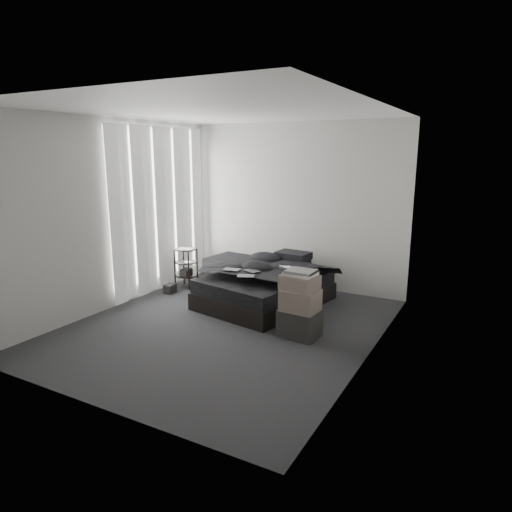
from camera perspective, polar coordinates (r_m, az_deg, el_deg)
The scene contains 25 objects.
floor at distance 5.81m, azimuth -3.83°, elevation -8.78°, with size 3.60×4.20×0.01m, color #2A2A2C.
ceiling at distance 5.42m, azimuth -4.26°, elevation 17.68°, with size 3.60×4.20×0.01m, color white.
wall_back at distance 7.31m, azimuth 4.92°, elevation 6.20°, with size 3.60×0.01×2.60m, color beige.
wall_front at distance 3.90m, azimuth -20.88°, elevation -0.43°, with size 3.60×0.01×2.60m, color beige.
wall_left at distance 6.61m, azimuth -17.35°, elevation 4.97°, with size 0.01×4.20×2.60m, color beige.
wall_right at distance 4.76m, azimuth 14.57°, elevation 2.27°, with size 0.01×4.20×2.60m, color beige.
window_left at distance 7.24m, azimuth -12.15°, elevation 6.30°, with size 0.02×2.00×2.30m, color white.
curtain_left at distance 7.21m, azimuth -11.82°, elevation 5.73°, with size 0.06×2.12×2.48m, color white.
bed at distance 6.59m, azimuth 1.13°, elevation -5.00°, with size 1.33×1.76×0.24m, color black.
mattress at distance 6.53m, azimuth 1.14°, elevation -3.22°, with size 1.28×1.71×0.19m, color black.
duvet at distance 6.45m, azimuth 0.91°, elevation -1.62°, with size 1.30×1.50×0.20m, color black.
pillow_lower at distance 7.04m, azimuth 4.32°, elevation -0.76°, with size 0.53×0.36×0.12m, color black.
pillow_upper at distance 6.97m, azimuth 4.66°, elevation 0.06°, with size 0.50×0.34×0.11m, color black.
laptop at distance 6.29m, azimuth 3.71°, elevation -0.94°, with size 0.28×0.18×0.02m, color silver.
comic_a at distance 6.24m, azimuth -3.07°, elevation -1.12°, with size 0.22×0.15×0.01m, color black.
comic_b at distance 6.17m, azimuth -0.51°, elevation -1.22°, with size 0.22×0.15×0.01m, color black.
comic_c at distance 5.91m, azimuth -1.29°, elevation -1.80°, with size 0.22×0.15×0.01m, color black.
side_stand at distance 7.44m, azimuth -8.73°, elevation -1.52°, with size 0.34×0.34×0.63m, color black.
papers at distance 7.35m, azimuth -8.79°, elevation 0.87°, with size 0.24×0.18×0.01m, color white.
floor_books at distance 7.23m, azimuth -10.70°, elevation -4.04°, with size 0.13×0.19×0.13m, color black.
box_lower at distance 5.48m, azimuth 5.46°, elevation -8.36°, with size 0.44×0.35×0.33m, color black.
box_mid at distance 5.36m, azimuth 5.56°, elevation -5.53°, with size 0.42×0.33×0.25m, color #695C53.
box_upper at distance 5.32m, azimuth 5.48°, elevation -3.29°, with size 0.40×0.32×0.17m, color #695C53.
art_book_white at distance 5.29m, azimuth 5.60°, elevation -2.23°, with size 0.34×0.27×0.03m, color silver.
art_book_snake at distance 5.27m, azimuth 5.64°, elevation -1.92°, with size 0.33×0.26×0.03m, color silver.
Camera 1 is at (2.92, -4.55, 2.14)m, focal length 32.00 mm.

